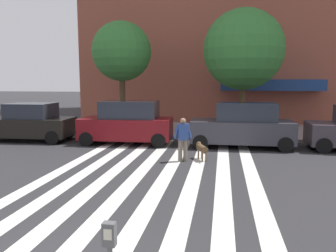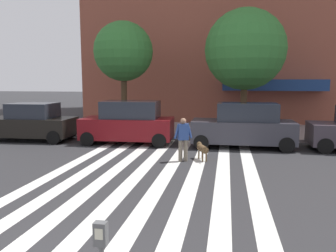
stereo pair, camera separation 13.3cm
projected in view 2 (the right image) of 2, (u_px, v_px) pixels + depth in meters
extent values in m
plane|color=#2B2B2D|center=(134.00, 172.00, 11.10)|extent=(160.00, 160.00, 0.00)
cube|color=gray|center=(176.00, 129.00, 20.27)|extent=(80.00, 6.00, 0.15)
cube|color=silver|center=(65.00, 168.00, 11.53)|extent=(0.45, 12.21, 0.01)
cube|color=silver|center=(90.00, 169.00, 11.37)|extent=(0.45, 12.21, 0.01)
cube|color=silver|center=(115.00, 170.00, 11.22)|extent=(0.45, 12.21, 0.01)
cube|color=silver|center=(141.00, 172.00, 11.06)|extent=(0.45, 12.21, 0.01)
cube|color=silver|center=(167.00, 173.00, 10.91)|extent=(0.45, 12.21, 0.01)
cube|color=silver|center=(195.00, 174.00, 10.75)|extent=(0.45, 12.21, 0.01)
cube|color=silver|center=(223.00, 176.00, 10.60)|extent=(0.45, 12.21, 0.01)
cube|color=silver|center=(252.00, 177.00, 10.44)|extent=(0.45, 12.21, 0.01)
cube|color=navy|center=(273.00, 85.00, 21.24)|extent=(6.37, 1.60, 0.70)
cube|color=#515456|center=(101.00, 234.00, 3.54)|extent=(0.14, 0.10, 0.26)
cube|color=beige|center=(99.00, 234.00, 3.49)|extent=(0.09, 0.01, 0.12)
cube|color=black|center=(31.00, 127.00, 16.92)|extent=(4.39, 2.09, 0.91)
cube|color=#232833|center=(33.00, 110.00, 16.79)|extent=(2.20, 1.78, 0.74)
cylinder|color=black|center=(11.00, 131.00, 18.08)|extent=(0.67, 0.24, 0.66)
cylinder|color=black|center=(54.00, 137.00, 15.86)|extent=(0.67, 0.24, 0.66)
cylinder|color=black|center=(70.00, 132.00, 17.61)|extent=(0.67, 0.24, 0.66)
cube|color=maroon|center=(128.00, 128.00, 16.03)|extent=(4.40, 2.05, 0.99)
cube|color=#232833|center=(131.00, 110.00, 15.89)|extent=(2.70, 1.76, 0.81)
cylinder|color=black|center=(88.00, 139.00, 15.47)|extent=(0.67, 0.25, 0.66)
cylinder|color=black|center=(100.00, 133.00, 17.16)|extent=(0.67, 0.25, 0.66)
cylinder|color=black|center=(159.00, 141.00, 15.02)|extent=(0.67, 0.25, 0.66)
cylinder|color=black|center=(165.00, 135.00, 16.71)|extent=(0.67, 0.25, 0.66)
cube|color=#36353E|center=(242.00, 131.00, 15.10)|extent=(4.55, 1.87, 0.97)
cube|color=#232833|center=(247.00, 112.00, 14.95)|extent=(2.63, 1.65, 0.80)
cylinder|color=black|center=(201.00, 142.00, 14.63)|extent=(0.66, 0.22, 0.66)
cylinder|color=black|center=(204.00, 136.00, 16.30)|extent=(0.66, 0.22, 0.66)
cylinder|color=black|center=(286.00, 145.00, 14.01)|extent=(0.66, 0.22, 0.66)
cylinder|color=black|center=(280.00, 138.00, 15.68)|extent=(0.66, 0.22, 0.66)
cylinder|color=black|center=(325.00, 146.00, 13.79)|extent=(0.67, 0.24, 0.66)
cylinder|color=black|center=(316.00, 139.00, 15.48)|extent=(0.67, 0.24, 0.66)
cylinder|color=#4C3823|center=(124.00, 99.00, 19.33)|extent=(0.34, 0.34, 3.60)
sphere|color=#337533|center=(123.00, 51.00, 18.96)|extent=(3.39, 3.39, 3.39)
cylinder|color=#4C3823|center=(244.00, 103.00, 18.28)|extent=(0.35, 0.35, 3.34)
sphere|color=#337533|center=(245.00, 49.00, 17.90)|extent=(4.36, 4.36, 4.36)
cylinder|color=#6B6051|center=(180.00, 151.00, 12.45)|extent=(0.20, 0.20, 0.82)
cylinder|color=#6B6051|center=(186.00, 150.00, 12.50)|extent=(0.20, 0.20, 0.82)
cube|color=navy|center=(183.00, 132.00, 12.38)|extent=(0.44, 0.37, 0.60)
cylinder|color=navy|center=(177.00, 131.00, 12.32)|extent=(0.24, 0.17, 0.57)
cylinder|color=navy|center=(189.00, 131.00, 12.43)|extent=(0.24, 0.17, 0.57)
sphere|color=#936B51|center=(183.00, 121.00, 12.32)|extent=(0.29, 0.29, 0.22)
cylinder|color=brown|center=(203.00, 149.00, 12.63)|extent=(0.49, 0.71, 0.26)
sphere|color=brown|center=(199.00, 144.00, 13.01)|extent=(0.26, 0.26, 0.20)
cylinder|color=brown|center=(206.00, 150.00, 12.21)|extent=(0.12, 0.23, 0.16)
cylinder|color=brown|center=(199.00, 155.00, 12.88)|extent=(0.07, 0.07, 0.32)
cylinder|color=brown|center=(202.00, 155.00, 12.91)|extent=(0.07, 0.07, 0.32)
cylinder|color=brown|center=(203.00, 158.00, 12.43)|extent=(0.07, 0.07, 0.32)
cylinder|color=brown|center=(206.00, 157.00, 12.46)|extent=(0.07, 0.07, 0.32)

